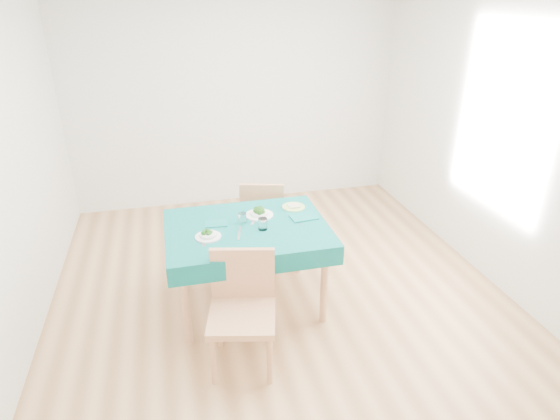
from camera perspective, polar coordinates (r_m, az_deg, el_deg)
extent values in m
cube|color=#9D6D41|center=(4.32, 0.00, -10.38)|extent=(4.00, 4.50, 0.02)
cube|color=silver|center=(5.84, -5.43, 13.68)|extent=(4.00, 0.02, 2.70)
cube|color=silver|center=(1.84, 17.57, -15.01)|extent=(4.00, 0.02, 2.70)
cube|color=silver|center=(3.79, -30.93, 3.78)|extent=(0.02, 4.50, 2.70)
cube|color=silver|center=(4.59, 25.32, 8.21)|extent=(0.02, 4.50, 2.70)
cube|color=#085B57|center=(4.01, -3.90, -6.86)|extent=(1.31, 1.00, 0.76)
cube|color=tan|center=(3.29, -4.75, -10.66)|extent=(0.57, 0.60, 1.16)
cube|color=tan|center=(4.71, -2.05, 0.40)|extent=(0.53, 0.56, 1.06)
cube|color=silver|center=(3.65, -9.51, -3.68)|extent=(0.05, 0.20, 0.00)
cube|color=silver|center=(3.72, -4.98, -2.83)|extent=(0.07, 0.23, 0.00)
cube|color=silver|center=(3.93, -3.11, -1.20)|extent=(0.10, 0.18, 0.00)
cube|color=silver|center=(3.92, 1.82, -1.22)|extent=(0.08, 0.21, 0.00)
cube|color=#0B645F|center=(3.89, -7.80, -1.67)|extent=(0.19, 0.14, 0.01)
cube|color=#0B645F|center=(3.96, 2.89, -0.86)|extent=(0.23, 0.17, 0.01)
cylinder|color=white|center=(3.87, -4.63, -0.99)|extent=(0.07, 0.07, 0.09)
cylinder|color=white|center=(3.75, -2.12, -1.71)|extent=(0.07, 0.07, 0.10)
cylinder|color=#B5DF6D|center=(4.15, 1.67, 0.38)|extent=(0.20, 0.20, 0.01)
cube|color=beige|center=(4.14, 1.67, 0.53)|extent=(0.10, 0.10, 0.01)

